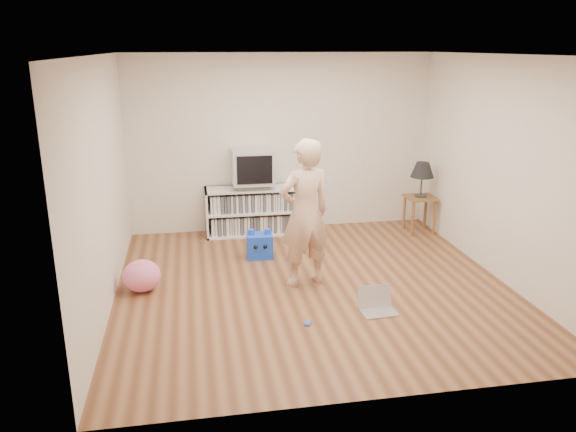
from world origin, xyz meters
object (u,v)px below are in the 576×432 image
at_px(dvd_deck, 253,185).
at_px(table_lamp, 422,171).
at_px(crt_tv, 253,166).
at_px(plush_blue, 260,245).
at_px(person, 305,214).
at_px(media_unit, 253,210).
at_px(side_table, 420,205).
at_px(laptop, 377,304).
at_px(plush_pink, 142,276).

relative_size(dvd_deck, table_lamp, 0.87).
xyz_separation_m(crt_tv, plush_blue, (-0.04, -1.00, -0.85)).
relative_size(crt_tv, person, 0.35).
relative_size(media_unit, side_table, 2.55).
xyz_separation_m(table_lamp, plush_blue, (-2.48, -0.64, -0.78)).
relative_size(person, plush_blue, 4.43).
bearing_deg(person, dvd_deck, -95.11).
relative_size(person, laptop, 4.48).
distance_m(side_table, plush_blue, 2.58).
height_order(dvd_deck, person, person).
height_order(media_unit, dvd_deck, dvd_deck).
height_order(media_unit, plush_blue, media_unit).
bearing_deg(side_table, crt_tv, 171.48).
height_order(table_lamp, person, person).
xyz_separation_m(laptop, plush_blue, (-1.02, 1.77, 0.10)).
distance_m(crt_tv, plush_pink, 2.50).
distance_m(crt_tv, table_lamp, 2.48).
distance_m(media_unit, side_table, 2.48).
distance_m(table_lamp, plush_blue, 2.68).
height_order(dvd_deck, plush_blue, dvd_deck).
height_order(crt_tv, person, person).
bearing_deg(dvd_deck, crt_tv, -90.00).
bearing_deg(dvd_deck, laptop, -70.42).
distance_m(dvd_deck, plush_pink, 2.42).
xyz_separation_m(side_table, plush_blue, (-2.48, -0.64, -0.25)).
distance_m(crt_tv, laptop, 3.09).
relative_size(crt_tv, side_table, 1.09).
xyz_separation_m(side_table, plush_pink, (-3.94, -1.45, -0.23)).
xyz_separation_m(side_table, table_lamp, (0.00, 0.00, 0.53)).
height_order(dvd_deck, side_table, dvd_deck).
height_order(media_unit, table_lamp, table_lamp).
bearing_deg(media_unit, plush_blue, -91.99).
bearing_deg(table_lamp, laptop, -121.32).
bearing_deg(table_lamp, plush_pink, -159.73).
distance_m(side_table, laptop, 2.83).
height_order(person, plush_pink, person).
xyz_separation_m(dvd_deck, crt_tv, (0.00, -0.00, 0.29)).
bearing_deg(person, crt_tv, -95.09).
bearing_deg(person, plush_blue, -82.57).
relative_size(media_unit, crt_tv, 2.33).
bearing_deg(plush_blue, person, -63.61).
bearing_deg(table_lamp, crt_tv, 171.48).
relative_size(dvd_deck, side_table, 0.82).
height_order(dvd_deck, plush_pink, dvd_deck).
relative_size(dvd_deck, person, 0.26).
bearing_deg(plush_blue, side_table, 17.41).
height_order(dvd_deck, crt_tv, crt_tv).
xyz_separation_m(person, laptop, (0.61, -0.82, -0.79)).
height_order(person, laptop, person).
bearing_deg(dvd_deck, person, -79.21).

